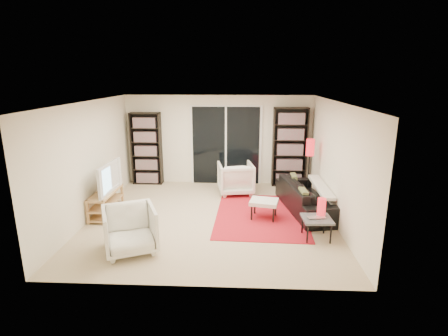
{
  "coord_description": "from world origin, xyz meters",
  "views": [
    {
      "loc": [
        0.59,
        -6.83,
        2.89
      ],
      "look_at": [
        0.25,
        0.3,
        1.0
      ],
      "focal_mm": 28.0,
      "sensor_mm": 36.0,
      "label": 1
    }
  ],
  "objects": [
    {
      "name": "bookshelf_right",
      "position": [
        1.9,
        2.33,
        1.05
      ],
      "size": [
        0.9,
        0.3,
        2.1
      ],
      "color": "black",
      "rests_on": "ground"
    },
    {
      "name": "tv",
      "position": [
        -2.25,
        0.09,
        0.82
      ],
      "size": [
        0.2,
        1.1,
        0.63
      ],
      "primitive_type": "imported",
      "rotation": [
        0.0,
        0.0,
        1.52
      ],
      "color": "black",
      "rests_on": "tv_stand"
    },
    {
      "name": "floor_lamp",
      "position": [
        2.24,
        1.32,
        1.12
      ],
      "size": [
        0.22,
        0.22,
        1.46
      ],
      "color": "black",
      "rests_on": "floor"
    },
    {
      "name": "bookshelf_left",
      "position": [
        -1.95,
        2.33,
        0.98
      ],
      "size": [
        0.8,
        0.3,
        1.95
      ],
      "color": "black",
      "rests_on": "ground"
    },
    {
      "name": "armchair_back",
      "position": [
        0.48,
        1.6,
        0.39
      ],
      "size": [
        0.98,
        1.0,
        0.79
      ],
      "primitive_type": "imported",
      "rotation": [
        0.0,
        0.0,
        3.31
      ],
      "color": "silver",
      "rests_on": "floor"
    },
    {
      "name": "wall_back",
      "position": [
        0.0,
        2.5,
        1.2
      ],
      "size": [
        5.0,
        0.02,
        2.4
      ],
      "primitive_type": "cube",
      "color": "white",
      "rests_on": "ground"
    },
    {
      "name": "side_table",
      "position": [
        1.99,
        -0.89,
        0.36
      ],
      "size": [
        0.54,
        0.54,
        0.4
      ],
      "color": "#4D4E53",
      "rests_on": "floor"
    },
    {
      "name": "armchair_front",
      "position": [
        -1.25,
        -1.51,
        0.39
      ],
      "size": [
        1.11,
        1.12,
        0.78
      ],
      "primitive_type": "imported",
      "rotation": [
        0.0,
        0.0,
        0.41
      ],
      "color": "silver",
      "rests_on": "floor"
    },
    {
      "name": "wall_front",
      "position": [
        0.0,
        -2.5,
        1.2
      ],
      "size": [
        5.0,
        0.02,
        2.4
      ],
      "primitive_type": "cube",
      "color": "white",
      "rests_on": "ground"
    },
    {
      "name": "rug",
      "position": [
        1.04,
        0.16,
        0.01
      ],
      "size": [
        1.97,
        2.61,
        0.01
      ],
      "primitive_type": "cube",
      "rotation": [
        0.0,
        0.0,
        -0.04
      ],
      "color": "red",
      "rests_on": "floor"
    },
    {
      "name": "wall_right",
      "position": [
        2.5,
        0.0,
        1.2
      ],
      "size": [
        0.02,
        5.0,
        2.4
      ],
      "primitive_type": "cube",
      "color": "white",
      "rests_on": "ground"
    },
    {
      "name": "ottoman",
      "position": [
        1.09,
        0.01,
        0.35
      ],
      "size": [
        0.64,
        0.57,
        0.4
      ],
      "color": "silver",
      "rests_on": "floor"
    },
    {
      "name": "sofa",
      "position": [
        2.08,
        0.49,
        0.32
      ],
      "size": [
        1.21,
        2.28,
        0.63
      ],
      "primitive_type": "imported",
      "rotation": [
        0.0,
        0.0,
        1.74
      ],
      "color": "black",
      "rests_on": "floor"
    },
    {
      "name": "tv_stand",
      "position": [
        -2.27,
        0.09,
        0.26
      ],
      "size": [
        0.38,
        1.2,
        0.5
      ],
      "color": "tan",
      "rests_on": "floor"
    },
    {
      "name": "table_lamp",
      "position": [
        2.08,
        -0.78,
        0.57
      ],
      "size": [
        0.15,
        0.15,
        0.34
      ],
      "primitive_type": "cylinder",
      "color": "red",
      "rests_on": "side_table"
    },
    {
      "name": "laptop",
      "position": [
        1.99,
        -0.95,
        0.41
      ],
      "size": [
        0.36,
        0.26,
        0.03
      ],
      "primitive_type": "imported",
      "rotation": [
        0.0,
        0.0,
        0.18
      ],
      "color": "silver",
      "rests_on": "side_table"
    },
    {
      "name": "sliding_door",
      "position": [
        0.2,
        2.46,
        1.05
      ],
      "size": [
        1.92,
        0.08,
        2.16
      ],
      "color": "white",
      "rests_on": "ground"
    },
    {
      "name": "floor",
      "position": [
        0.0,
        0.0,
        0.0
      ],
      "size": [
        5.0,
        5.0,
        0.0
      ],
      "primitive_type": "plane",
      "color": "beige",
      "rests_on": "ground"
    },
    {
      "name": "ceiling",
      "position": [
        0.0,
        0.0,
        2.4
      ],
      "size": [
        5.0,
        5.0,
        0.02
      ],
      "primitive_type": "cube",
      "color": "white",
      "rests_on": "wall_back"
    },
    {
      "name": "wall_left",
      "position": [
        -2.5,
        0.0,
        1.2
      ],
      "size": [
        0.02,
        5.0,
        2.4
      ],
      "primitive_type": "cube",
      "color": "white",
      "rests_on": "ground"
    }
  ]
}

